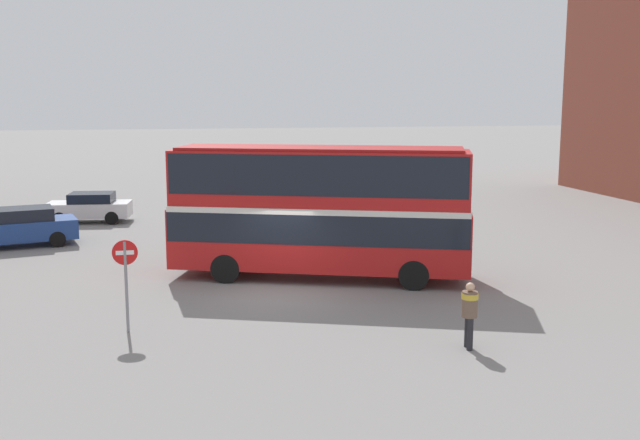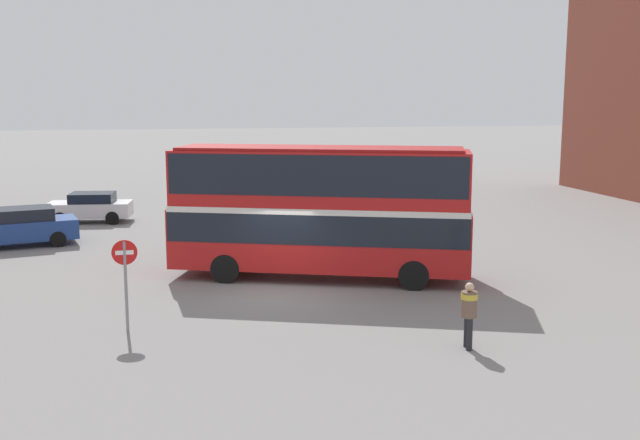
# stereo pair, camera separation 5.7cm
# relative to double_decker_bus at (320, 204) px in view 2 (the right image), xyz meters

# --- Properties ---
(ground_plane) EXTENTS (240.00, 240.00, 0.00)m
(ground_plane) POSITION_rel_double_decker_bus_xyz_m (-1.73, -1.86, -2.57)
(ground_plane) COLOR gray
(double_decker_bus) EXTENTS (10.26, 5.86, 4.49)m
(double_decker_bus) POSITION_rel_double_decker_bus_xyz_m (0.00, 0.00, 0.00)
(double_decker_bus) COLOR red
(double_decker_bus) RESTS_ON ground_plane
(pedestrian_foreground) EXTENTS (0.47, 0.47, 1.68)m
(pedestrian_foreground) POSITION_rel_double_decker_bus_xyz_m (2.06, -7.83, -1.54)
(pedestrian_foreground) COLOR #232328
(pedestrian_foreground) RESTS_ON ground_plane
(parked_car_kerb_near) EXTENTS (4.15, 2.26, 1.46)m
(parked_car_kerb_near) POSITION_rel_double_decker_bus_xyz_m (-8.66, 13.59, -1.82)
(parked_car_kerb_near) COLOR silver
(parked_car_kerb_near) RESTS_ON ground_plane
(parked_car_kerb_far) EXTENTS (4.30, 2.30, 1.52)m
(parked_car_kerb_far) POSITION_rel_double_decker_bus_xyz_m (1.96, 15.66, -1.79)
(parked_car_kerb_far) COLOR slate
(parked_car_kerb_far) RESTS_ON ground_plane
(parked_car_side_street) EXTENTS (4.85, 2.87, 1.59)m
(parked_car_side_street) POSITION_rel_double_decker_bus_xyz_m (-10.99, 8.01, -1.75)
(parked_car_side_street) COLOR navy
(parked_car_side_street) RESTS_ON ground_plane
(no_entry_sign) EXTENTS (0.66, 0.08, 2.47)m
(no_entry_sign) POSITION_rel_double_decker_bus_xyz_m (-6.22, -4.65, -0.89)
(no_entry_sign) COLOR gray
(no_entry_sign) RESTS_ON ground_plane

